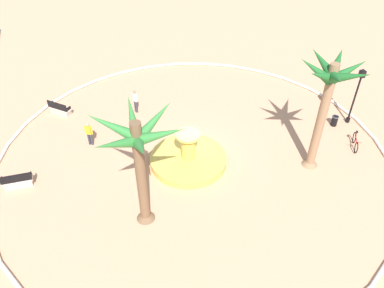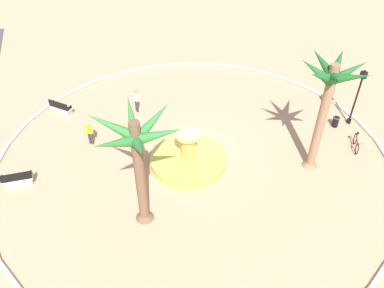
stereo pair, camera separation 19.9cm
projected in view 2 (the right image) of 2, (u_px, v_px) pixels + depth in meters
name	position (u px, v px, depth m)	size (l,w,h in m)	color
ground_plane	(194.00, 155.00, 23.17)	(80.00, 80.00, 0.00)	tan
plaza_curb	(194.00, 153.00, 23.10)	(23.36, 23.36, 0.20)	silver
fountain	(188.00, 158.00, 22.42)	(4.48, 4.48, 2.12)	gold
palm_tree_near_fountain	(329.00, 91.00, 19.25)	(3.67, 3.65, 6.80)	#8E6B4C
palm_tree_by_curb	(137.00, 149.00, 16.52)	(4.46, 4.13, 6.22)	brown
bench_east	(61.00, 109.00, 26.38)	(1.47, 1.50, 1.00)	beige
bench_west	(18.00, 180.00, 20.96)	(0.58, 1.62, 1.00)	beige
lamppost	(358.00, 93.00, 24.22)	(0.32, 0.32, 4.00)	black
trash_bin	(336.00, 121.00, 25.17)	(0.46, 0.46, 0.73)	black
bicycle_red_frame	(356.00, 143.00, 23.41)	(1.51, 0.92, 0.94)	black
person_cyclist_helmet	(331.00, 94.00, 26.73)	(0.27, 0.52, 1.66)	#33333D
person_cyclist_photo	(136.00, 100.00, 26.16)	(0.51, 0.29, 1.70)	#33333D
person_pedestrian_stroll	(89.00, 132.00, 23.41)	(0.36, 0.45, 1.63)	#33333D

